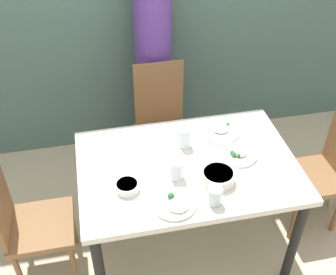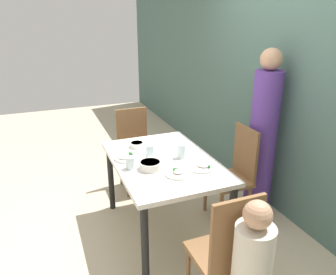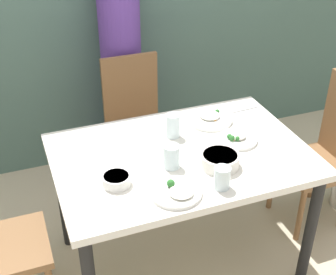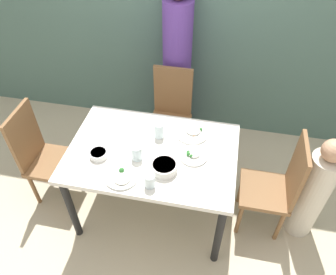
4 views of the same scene
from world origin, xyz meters
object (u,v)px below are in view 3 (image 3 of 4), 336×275
at_px(chair_child_spot, 326,152).
at_px(glass_water_tall, 171,156).
at_px(bowl_curry, 220,160).
at_px(plate_rice_adult, 177,192).
at_px(person_adult, 122,66).
at_px(chair_adult_spot, 136,126).

xyz_separation_m(chair_child_spot, glass_water_tall, (-1.09, -0.17, 0.33)).
bearing_deg(bowl_curry, plate_rice_adult, -154.57).
bearing_deg(bowl_curry, glass_water_tall, 161.11).
height_order(person_adult, bowl_curry, person_adult).
bearing_deg(glass_water_tall, bowl_curry, -18.89).
distance_m(chair_adult_spot, glass_water_tall, 0.95).
distance_m(chair_adult_spot, person_adult, 0.44).
relative_size(chair_adult_spot, glass_water_tall, 8.06).
bearing_deg(chair_adult_spot, glass_water_tall, -95.44).
relative_size(chair_adult_spot, bowl_curry, 5.06).
distance_m(chair_adult_spot, plate_rice_adult, 1.14).
relative_size(chair_adult_spot, plate_rice_adult, 4.08).
xyz_separation_m(chair_child_spot, plate_rice_adult, (-1.15, -0.38, 0.28)).
bearing_deg(person_adult, chair_adult_spot, -90.00).
relative_size(chair_adult_spot, person_adult, 0.56).
height_order(chair_child_spot, glass_water_tall, chair_child_spot).
relative_size(person_adult, plate_rice_adult, 7.27).
xyz_separation_m(chair_child_spot, bowl_curry, (-0.87, -0.25, 0.30)).
bearing_deg(plate_rice_adult, glass_water_tall, 75.20).
height_order(chair_adult_spot, person_adult, person_adult).
bearing_deg(person_adult, glass_water_tall, -94.06).
distance_m(person_adult, glass_water_tall, 1.19).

